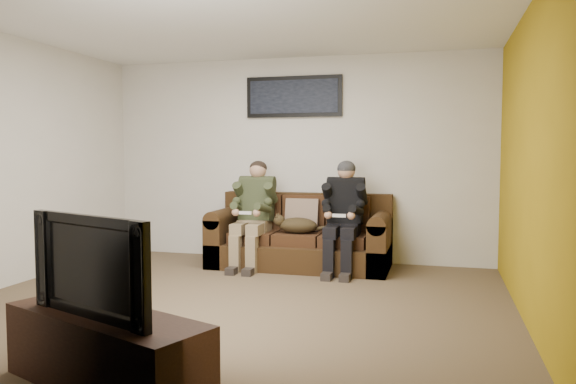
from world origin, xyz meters
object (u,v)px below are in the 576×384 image
(sofa, at_px, (301,239))
(person_left, at_px, (254,208))
(framed_poster, at_px, (294,97))
(cat, at_px, (296,225))
(person_right, at_px, (344,210))
(tv_stand, at_px, (106,351))
(television, at_px, (104,264))

(sofa, relative_size, person_left, 1.67)
(sofa, distance_m, framed_poster, 1.82)
(person_left, bearing_deg, cat, -2.51)
(cat, bearing_deg, person_right, 2.42)
(sofa, height_order, cat, sofa)
(tv_stand, distance_m, television, 0.52)
(sofa, relative_size, person_right, 1.66)
(cat, bearing_deg, television, -93.86)
(person_right, relative_size, cat, 1.96)
(tv_stand, bearing_deg, framed_poster, 110.38)
(person_right, height_order, framed_poster, framed_poster)
(sofa, xyz_separation_m, person_left, (-0.55, -0.18, 0.39))
(person_left, distance_m, person_right, 1.10)
(framed_poster, height_order, tv_stand, framed_poster)
(person_left, relative_size, framed_poster, 1.03)
(television, bearing_deg, framed_poster, 110.38)
(framed_poster, height_order, television, framed_poster)
(sofa, bearing_deg, television, -93.88)
(person_left, relative_size, person_right, 0.99)
(framed_poster, relative_size, tv_stand, 0.89)
(television, bearing_deg, person_right, 98.50)
(person_right, distance_m, television, 3.69)
(cat, xyz_separation_m, television, (-0.24, -3.57, 0.21))
(person_left, bearing_deg, tv_stand, -85.30)
(sofa, height_order, tv_stand, sofa)
(person_left, height_order, tv_stand, person_left)
(cat, bearing_deg, framed_poster, 107.38)
(cat, bearing_deg, sofa, 85.86)
(sofa, height_order, framed_poster, framed_poster)
(person_left, height_order, cat, person_left)
(cat, distance_m, framed_poster, 1.69)
(cat, distance_m, television, 3.59)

